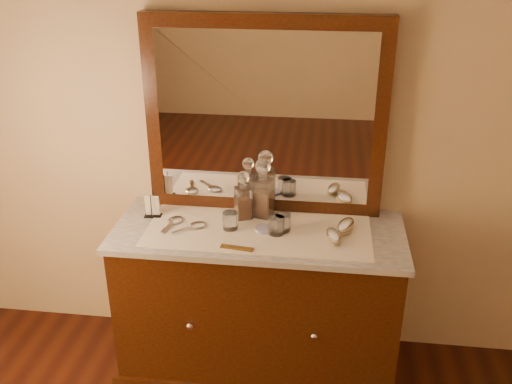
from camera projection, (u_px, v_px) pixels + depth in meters
dresser_cabinet at (258, 303)px, 2.96m from camera, size 1.40×0.55×0.82m
dresser_plinth at (258, 358)px, 3.12m from camera, size 1.46×0.59×0.08m
knob_left at (190, 326)px, 2.72m from camera, size 0.04×0.04×0.04m
knob_right at (314, 336)px, 2.65m from camera, size 0.04×0.04×0.04m
marble_top at (259, 232)px, 2.78m from camera, size 1.44×0.59×0.03m
mirror_frame at (265, 117)px, 2.79m from camera, size 1.20×0.08×1.00m
mirror_glass at (264, 119)px, 2.76m from camera, size 1.06×0.01×0.86m
lace_runner at (258, 231)px, 2.76m from camera, size 1.10×0.45×0.00m
pin_dish at (264, 229)px, 2.76m from camera, size 0.09×0.09×0.02m
comb at (237, 248)px, 2.60m from camera, size 0.16×0.05×0.01m
napkin_rack at (153, 207)px, 2.89m from camera, size 0.09×0.06×0.13m
decanter_left at (243, 200)px, 2.85m from camera, size 0.10×0.10×0.26m
decanter_right at (263, 194)px, 2.86m from camera, size 0.11×0.11×0.31m
brush_near at (334, 237)px, 2.66m from camera, size 0.10×0.16×0.04m
brush_far at (346, 226)px, 2.75m from camera, size 0.11×0.17×0.04m
hand_mirror_outer at (174, 221)px, 2.83m from camera, size 0.09×0.19×0.02m
hand_mirror_inner at (195, 226)px, 2.78m from camera, size 0.17×0.16×0.02m
tumblers at (263, 223)px, 2.74m from camera, size 0.34×0.11×0.09m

